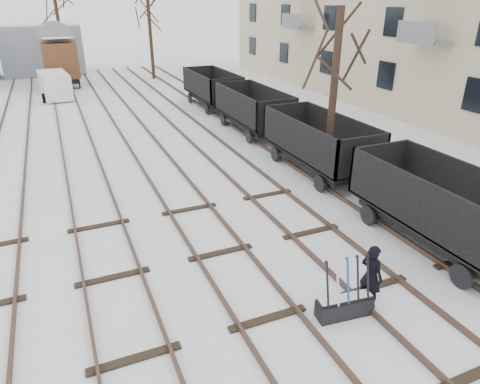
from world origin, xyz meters
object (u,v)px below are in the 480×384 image
object	(u,v)px
panel_van	(55,85)
ground_frame	(344,305)
freight_wagon_a	(440,218)
box_van_wagon	(59,57)
worker	(371,276)

from	to	relation	value
panel_van	ground_frame	bearing A→B (deg)	-84.90
freight_wagon_a	box_van_wagon	distance (m)	32.49
ground_frame	box_van_wagon	distance (m)	33.12
panel_van	freight_wagon_a	bearing A→B (deg)	-75.55
ground_frame	worker	size ratio (longest dim) A/B	0.92
panel_van	box_van_wagon	bearing A→B (deg)	76.22
freight_wagon_a	box_van_wagon	size ratio (longest dim) A/B	1.09
ground_frame	panel_van	xyz separation A→B (m)	(-5.17, 27.79, 0.67)
box_van_wagon	panel_van	bearing A→B (deg)	-99.71
freight_wagon_a	panel_van	bearing A→B (deg)	109.89
worker	freight_wagon_a	size ratio (longest dim) A/B	0.29
freight_wagon_a	worker	bearing A→B (deg)	-158.52
ground_frame	freight_wagon_a	bearing A→B (deg)	25.43
worker	freight_wagon_a	xyz separation A→B (m)	(3.58, 1.41, 0.07)
freight_wagon_a	box_van_wagon	world-z (taller)	box_van_wagon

